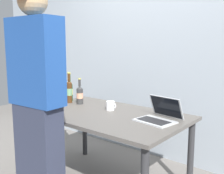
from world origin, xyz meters
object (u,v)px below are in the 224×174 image
beer_bottle_dark (70,91)px  laptop (159,116)px  beer_bottle_green (80,95)px  beer_bottle_amber (58,94)px  beer_bottle_brown (69,91)px  coffee_mug (111,106)px  person_figure (37,102)px

beer_bottle_dark → laptop: bearing=-2.8°
beer_bottle_green → laptop: bearing=-1.3°
laptop → beer_bottle_amber: beer_bottle_amber is taller
beer_bottle_brown → beer_bottle_amber: 0.12m
beer_bottle_green → coffee_mug: beer_bottle_green is taller
beer_bottle_green → beer_bottle_amber: beer_bottle_amber is taller
beer_bottle_brown → coffee_mug: bearing=2.6°
laptop → coffee_mug: (-0.54, 0.02, 0.00)m
beer_bottle_dark → beer_bottle_amber: (0.00, -0.16, -0.01)m
beer_bottle_dark → beer_bottle_brown: (0.07, -0.06, 0.01)m
beer_bottle_brown → beer_bottle_amber: beer_bottle_brown is taller
person_figure → coffee_mug: size_ratio=15.66×
beer_bottle_amber → coffee_mug: 0.64m
beer_bottle_amber → coffee_mug: bearing=11.4°
beer_bottle_amber → person_figure: (0.58, -0.66, 0.10)m
beer_bottle_dark → beer_bottle_amber: bearing=-89.4°
laptop → beer_bottle_dark: bearing=177.2°
beer_bottle_brown → coffee_mug: size_ratio=2.94×
coffee_mug → beer_bottle_brown: bearing=-177.4°
coffee_mug → person_figure: bearing=-93.6°
beer_bottle_dark → coffee_mug: 0.63m
coffee_mug → beer_bottle_green: bearing=179.8°
beer_bottle_dark → person_figure: bearing=-54.9°
laptop → coffee_mug: 0.54m
beer_bottle_brown → beer_bottle_dark: bearing=136.9°
beer_bottle_amber → beer_bottle_green: bearing=32.4°
laptop → person_figure: bearing=-127.6°
beer_bottle_brown → beer_bottle_amber: size_ratio=1.15×
beer_bottle_brown → coffee_mug: (0.56, 0.03, -0.09)m
beer_bottle_amber → beer_bottle_dark: bearing=90.6°
beer_bottle_green → beer_bottle_dark: beer_bottle_dark is taller
laptop → beer_bottle_green: size_ratio=1.26×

